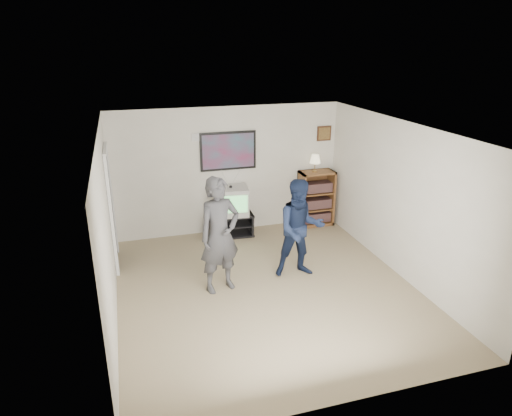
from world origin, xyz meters
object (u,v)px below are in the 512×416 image
bookshelf (316,198)px  person_short (300,229)px  crt_television (231,201)px  person_tall (220,235)px  media_stand (230,224)px

bookshelf → person_short: bearing=-120.2°
crt_television → person_tall: 2.10m
media_stand → bookshelf: size_ratio=0.79×
media_stand → bookshelf: (1.85, 0.05, 0.35)m
person_short → crt_television: bearing=117.0°
person_short → bookshelf: bearing=67.1°
media_stand → bookshelf: 1.88m
bookshelf → person_short: person_short is taller
media_stand → person_short: 2.12m
bookshelf → person_tall: (-2.47, -2.04, 0.33)m
media_stand → crt_television: (0.03, 0.00, 0.50)m
media_stand → crt_television: crt_television is taller
person_tall → person_short: bearing=-12.6°
media_stand → bookshelf: bearing=4.0°
crt_television → bookshelf: bookshelf is taller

